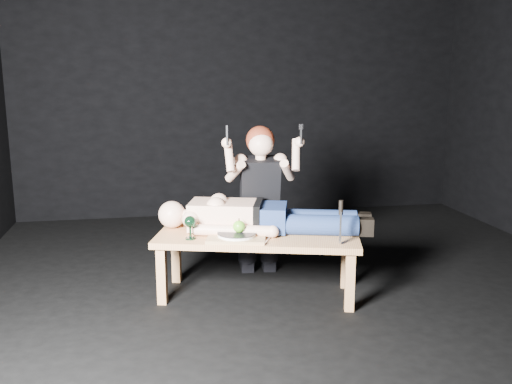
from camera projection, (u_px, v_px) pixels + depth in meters
ground at (298, 292)px, 4.05m from camera, size 5.00×5.00×0.00m
back_wall at (243, 81)px, 6.15m from camera, size 5.00×0.00×5.00m
table at (257, 265)px, 3.95m from camera, size 1.51×0.90×0.45m
lying_man at (265, 213)px, 4.00m from camera, size 1.44×0.77×0.25m
kneeling_woman at (259, 198)px, 4.35m from camera, size 0.70×0.77×1.22m
serving_tray at (237, 237)px, 3.80m from camera, size 0.45×0.37×0.02m
plate at (237, 234)px, 3.80m from camera, size 0.32×0.32×0.02m
apple at (239, 227)px, 3.80m from camera, size 0.09×0.09×0.09m
goblet at (190, 228)px, 3.79m from camera, size 0.10×0.10×0.16m
fork_flat at (211, 241)px, 3.75m from camera, size 0.09×0.14×0.01m
knife_flat at (267, 241)px, 3.76m from camera, size 0.08×0.14×0.01m
spoon_flat at (257, 237)px, 3.84m from camera, size 0.05×0.15×0.01m
carving_knife at (340, 222)px, 3.66m from camera, size 0.05×0.05×0.30m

